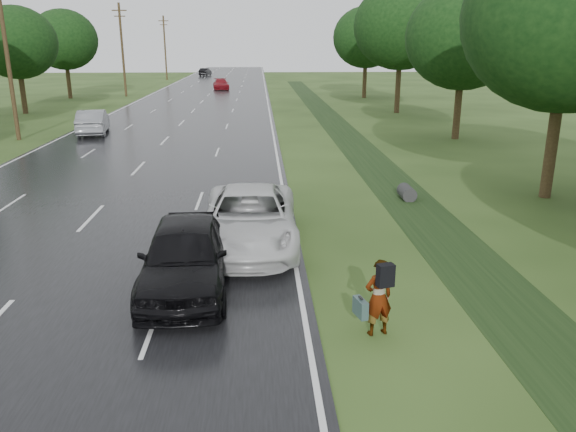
% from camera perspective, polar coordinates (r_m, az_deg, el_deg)
% --- Properties ---
extents(road, '(14.00, 180.00, 0.04)m').
position_cam_1_polar(road, '(56.34, -9.04, 11.07)').
color(road, black).
rests_on(road, ground).
extents(edge_stripe_east, '(0.12, 180.00, 0.01)m').
position_cam_1_polar(edge_stripe_east, '(56.04, -2.03, 11.26)').
color(edge_stripe_east, silver).
rests_on(edge_stripe_east, road).
extents(edge_stripe_west, '(0.12, 180.00, 0.01)m').
position_cam_1_polar(edge_stripe_west, '(57.43, -15.87, 10.78)').
color(edge_stripe_west, silver).
rests_on(edge_stripe_west, road).
extents(center_line, '(0.12, 180.00, 0.01)m').
position_cam_1_polar(center_line, '(56.34, -9.04, 11.10)').
color(center_line, silver).
rests_on(center_line, road).
extents(drainage_ditch, '(2.20, 120.00, 0.56)m').
position_cam_1_polar(drainage_ditch, '(30.54, 7.87, 6.14)').
color(drainage_ditch, black).
rests_on(drainage_ditch, ground).
extents(utility_pole_mid, '(1.60, 0.26, 10.00)m').
position_cam_1_polar(utility_pole_mid, '(38.77, -26.67, 14.54)').
color(utility_pole_mid, '#342415').
rests_on(utility_pole_mid, ground).
extents(utility_pole_far, '(1.60, 0.26, 10.00)m').
position_cam_1_polar(utility_pole_far, '(67.44, -16.48, 15.99)').
color(utility_pole_far, '#342415').
rests_on(utility_pole_far, ground).
extents(utility_pole_distant, '(1.60, 0.26, 10.00)m').
position_cam_1_polar(utility_pole_distant, '(96.91, -12.39, 16.43)').
color(utility_pole_distant, '#342415').
rests_on(utility_pole_distant, ground).
extents(tree_east_b, '(7.60, 7.60, 10.11)m').
position_cam_1_polar(tree_east_b, '(23.58, 26.70, 17.61)').
color(tree_east_b, '#342415').
rests_on(tree_east_b, ground).
extents(tree_east_c, '(7.00, 7.00, 9.29)m').
position_cam_1_polar(tree_east_c, '(36.88, 17.44, 16.95)').
color(tree_east_c, '#342415').
rests_on(tree_east_c, ground).
extents(tree_east_d, '(8.00, 8.00, 10.76)m').
position_cam_1_polar(tree_east_d, '(50.21, 11.44, 18.39)').
color(tree_east_d, '#342415').
rests_on(tree_east_d, ground).
extents(tree_east_f, '(7.20, 7.20, 9.62)m').
position_cam_1_polar(tree_east_f, '(63.82, 7.96, 17.52)').
color(tree_east_f, '#342415').
rests_on(tree_east_f, ground).
extents(tree_west_d, '(6.60, 6.60, 8.80)m').
position_cam_1_polar(tree_west_d, '(53.62, -25.90, 15.56)').
color(tree_west_d, '#342415').
rests_on(tree_west_d, ground).
extents(tree_west_f, '(7.00, 7.00, 9.29)m').
position_cam_1_polar(tree_west_f, '(66.99, -21.80, 16.29)').
color(tree_west_f, '#342415').
rests_on(tree_west_f, ground).
extents(pedestrian, '(0.84, 0.64, 1.66)m').
position_cam_1_polar(pedestrian, '(11.67, 9.11, -8.08)').
color(pedestrian, '#A5998C').
rests_on(pedestrian, ground).
extents(white_pickup, '(2.84, 6.00, 1.66)m').
position_cam_1_polar(white_pickup, '(16.49, -3.93, -0.24)').
color(white_pickup, silver).
rests_on(white_pickup, road).
extents(dark_sedan, '(2.19, 5.11, 1.72)m').
position_cam_1_polar(dark_sedan, '(13.77, -10.40, -3.93)').
color(dark_sedan, black).
rests_on(dark_sedan, road).
extents(silver_sedan, '(2.46, 5.06, 1.60)m').
position_cam_1_polar(silver_sedan, '(39.49, -19.21, 9.02)').
color(silver_sedan, gray).
rests_on(silver_sedan, road).
extents(far_car_red, '(2.46, 4.85, 1.35)m').
position_cam_1_polar(far_car_red, '(74.88, -6.82, 13.15)').
color(far_car_red, maroon).
rests_on(far_car_red, road).
extents(far_car_dark, '(2.09, 4.32, 1.36)m').
position_cam_1_polar(far_car_dark, '(107.45, -8.41, 14.28)').
color(far_car_dark, black).
rests_on(far_car_dark, road).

